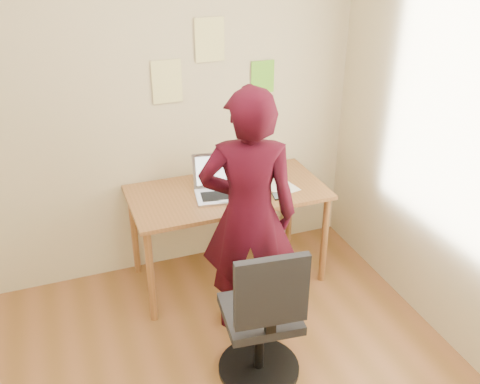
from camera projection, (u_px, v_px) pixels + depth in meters
name	position (u px, v px, depth m)	size (l,w,h in m)	color
room	(189.00, 228.00, 2.20)	(3.58, 3.58, 2.78)	brown
desk	(228.00, 201.00, 3.86)	(1.40, 0.70, 0.74)	brown
laptop	(220.00, 187.00, 3.76)	(0.41, 0.37, 0.26)	#B4B4BB
paper_sheet	(280.00, 186.00, 3.89)	(0.19, 0.28, 0.00)	white
phone	(277.00, 196.00, 3.74)	(0.07, 0.12, 0.01)	black
wall_note_left	(167.00, 82.00, 3.69)	(0.21, 0.00, 0.30)	#EAE38C
wall_note_mid	(210.00, 40.00, 3.67)	(0.21, 0.00, 0.30)	#EAE38C
wall_note_right	(263.00, 77.00, 3.93)	(0.18, 0.00, 0.24)	#68C32B
office_chair	(263.00, 325.00, 3.06)	(0.50, 0.50, 0.96)	black
person	(248.00, 216.00, 3.31)	(0.61, 0.40, 1.67)	black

